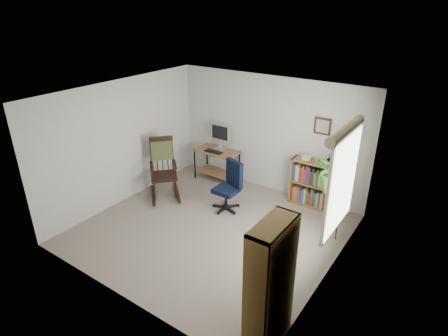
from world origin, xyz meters
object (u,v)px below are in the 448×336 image
Objects in this scene: rocking_chair at (163,168)px; office_chair at (226,186)px; low_bookshelf at (313,184)px; tall_bookshelf at (270,284)px; desk at (217,165)px.

office_chair is at bearing -35.17° from rocking_chair.
tall_bookshelf is at bearing -76.18° from low_bookshelf.
tall_bookshelf is (3.01, -3.16, 0.46)m from desk.
desk is 0.98× the size of office_chair.
low_bookshelf is at bearing 103.82° from tall_bookshelf.
tall_bookshelf is at bearing -27.54° from office_chair.
office_chair is 1.69m from low_bookshelf.
office_chair is at bearing 133.75° from tall_bookshelf.
office_chair is 1.38m from rocking_chair.
office_chair is 0.61× the size of tall_bookshelf.
desk is 0.60× the size of tall_bookshelf.
tall_bookshelf is (2.10, -2.20, 0.31)m from office_chair.
tall_bookshelf reaches higher than office_chair.
office_chair is 3.06m from tall_bookshelf.
desk is at bearing 133.61° from tall_bookshelf.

